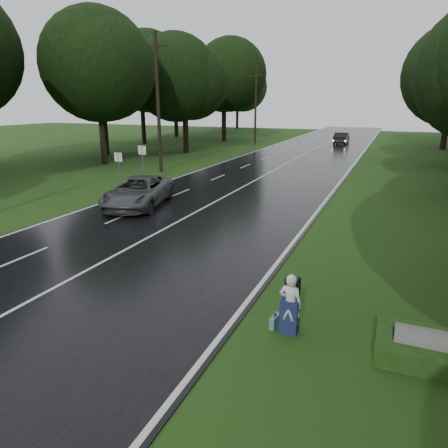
{
  "coord_description": "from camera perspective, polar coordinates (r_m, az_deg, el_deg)",
  "views": [
    {
      "loc": [
        9.26,
        -7.81,
        5.55
      ],
      "look_at": [
        3.55,
        5.68,
        1.1
      ],
      "focal_mm": 32.36,
      "sensor_mm": 36.0,
      "label": 1
    }
  ],
  "objects": [
    {
      "name": "culvert",
      "position": [
        10.62,
        26.63,
        -16.6
      ],
      "size": [
        1.45,
        0.72,
        0.72
      ],
      "primitive_type": "cylinder",
      "rotation": [
        0.0,
        1.57,
        0.0
      ],
      "color": "slate",
      "rests_on": "ground"
    },
    {
      "name": "tree_left_d",
      "position": [
        39.51,
        -16.43,
        8.13
      ],
      "size": [
        9.48,
        9.48,
        14.82
      ],
      "primitive_type": null,
      "color": "black",
      "rests_on": "ground"
    },
    {
      "name": "ground",
      "position": [
        13.32,
        -24.64,
        -9.37
      ],
      "size": [
        160.0,
        160.0,
        0.0
      ],
      "primitive_type": "plane",
      "color": "#224514",
      "rests_on": "ground"
    },
    {
      "name": "tree_left_f",
      "position": [
        60.76,
        0.01,
        11.65
      ],
      "size": [
        10.32,
        10.32,
        16.13
      ],
      "primitive_type": null,
      "color": "black",
      "rests_on": "ground"
    },
    {
      "name": "tree_right_f",
      "position": [
        56.1,
        28.46,
        9.21
      ],
      "size": [
        9.98,
        9.98,
        15.59
      ],
      "primitive_type": null,
      "color": "black",
      "rests_on": "ground"
    },
    {
      "name": "road_sign_a",
      "position": [
        27.54,
        -14.39,
        4.74
      ],
      "size": [
        0.58,
        0.1,
        2.42
      ],
      "primitive_type": null,
      "color": "white",
      "rests_on": "ground"
    },
    {
      "name": "hitchhiker",
      "position": [
        10.26,
        9.32,
        -11.32
      ],
      "size": [
        0.6,
        0.54,
        1.58
      ],
      "color": "silver",
      "rests_on": "ground"
    },
    {
      "name": "road",
      "position": [
        29.83,
        4.48,
        6.16
      ],
      "size": [
        12.0,
        140.0,
        0.04
      ],
      "primitive_type": "cube",
      "color": "black",
      "rests_on": "ground"
    },
    {
      "name": "grey_car",
      "position": [
        22.62,
        -12.05,
        4.49
      ],
      "size": [
        3.95,
        6.2,
        1.59
      ],
      "primitive_type": "imported",
      "rotation": [
        0.0,
        0.0,
        0.24
      ],
      "color": "#4B4D50",
      "rests_on": "road"
    },
    {
      "name": "utility_pole_far",
      "position": [
        55.85,
        4.37,
        11.14
      ],
      "size": [
        1.8,
        0.28,
        9.77
      ],
      "primitive_type": null,
      "color": "black",
      "rests_on": "ground"
    },
    {
      "name": "suitcase",
      "position": [
        10.71,
        7.19,
        -13.47
      ],
      "size": [
        0.18,
        0.46,
        0.32
      ],
      "primitive_type": "cube",
      "rotation": [
        0.0,
        0.0,
        6.17
      ],
      "color": "teal",
      "rests_on": "ground"
    },
    {
      "name": "tree_left_e",
      "position": [
        46.46,
        -5.36,
        9.96
      ],
      "size": [
        8.71,
        8.71,
        13.61
      ],
      "primitive_type": null,
      "color": "black",
      "rests_on": "ground"
    },
    {
      "name": "utility_pole_mid",
      "position": [
        34.1,
        -8.87,
        7.32
      ],
      "size": [
        1.8,
        0.28,
        10.7
      ],
      "primitive_type": null,
      "color": "black",
      "rests_on": "ground"
    },
    {
      "name": "far_car",
      "position": [
        58.3,
        16.28,
        11.57
      ],
      "size": [
        1.67,
        4.71,
        1.55
      ],
      "primitive_type": "imported",
      "rotation": [
        0.0,
        0.0,
        3.14
      ],
      "color": "black",
      "rests_on": "road"
    },
    {
      "name": "road_sign_b",
      "position": [
        29.7,
        -11.24,
        5.8
      ],
      "size": [
        0.62,
        0.1,
        2.6
      ],
      "primitive_type": null,
      "color": "white",
      "rests_on": "ground"
    },
    {
      "name": "lane_center",
      "position": [
        29.82,
        4.48,
        6.2
      ],
      "size": [
        0.12,
        140.0,
        0.01
      ],
      "primitive_type": "cube",
      "color": "silver",
      "rests_on": "road"
    }
  ]
}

